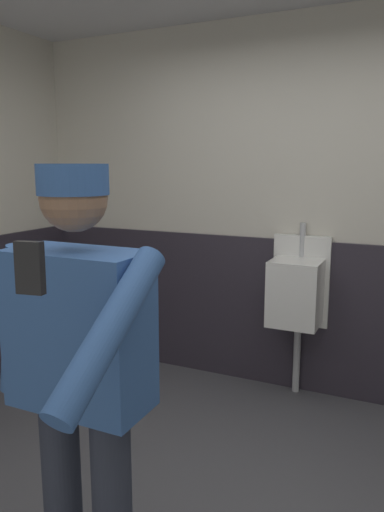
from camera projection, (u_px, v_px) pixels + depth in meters
The scene contains 6 objects.
wall_back at pixel (307, 210), 3.47m from camera, with size 4.92×0.12×2.65m, color beige.
wainscot_band_back at pixel (300, 316), 3.54m from camera, with size 4.32×0.03×1.11m, color #2D2833.
urinal_solo at pixel (296, 291), 3.37m from camera, with size 0.40×0.34×1.24m.
person at pixel (79, 364), 1.65m from camera, with size 0.69×0.60×1.64m.
cell_phone at pixel (30, 268), 1.00m from camera, with size 0.06×0.02×0.11m, color black.
soap_dispenser at pixel (88, 206), 4.15m from camera, with size 0.10×0.07×0.18m, color silver.
Camera 1 is at (0.74, -1.66, 1.63)m, focal length 34.28 mm.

